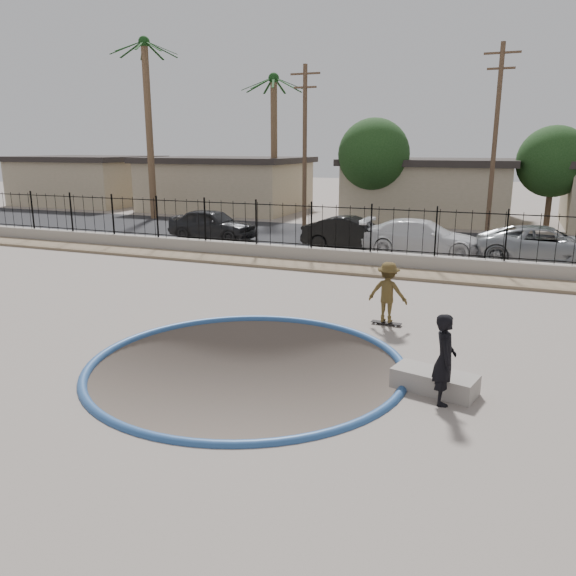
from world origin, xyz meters
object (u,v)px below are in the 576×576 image
(skater, at_px, (388,296))
(concrete_ledge, at_px, (434,381))
(car_a, at_px, (212,224))
(car_c, at_px, (422,237))
(car_b, at_px, (353,234))
(car_d, at_px, (546,245))
(skateboard, at_px, (386,323))
(videographer, at_px, (445,359))

(skater, distance_m, concrete_ledge, 4.26)
(car_a, distance_m, car_c, 10.62)
(car_b, height_order, car_c, car_c)
(car_b, bearing_deg, car_d, -87.24)
(skateboard, distance_m, car_c, 10.45)
(skater, height_order, concrete_ledge, skater)
(car_c, distance_m, car_d, 4.96)
(skater, height_order, skateboard, skater)
(videographer, height_order, concrete_ledge, videographer)
(skateboard, distance_m, car_b, 11.11)
(skater, xyz_separation_m, videographer, (1.97, -4.30, 0.05))
(car_c, relative_size, car_d, 0.98)
(skateboard, relative_size, car_c, 0.15)
(videographer, xyz_separation_m, car_c, (-2.64, 14.70, -0.06))
(car_b, xyz_separation_m, car_c, (3.15, 0.00, 0.02))
(concrete_ledge, xyz_separation_m, car_c, (-2.44, 14.23, 0.60))
(skater, bearing_deg, concrete_ledge, 118.63)
(concrete_ledge, relative_size, car_b, 0.35)
(car_b, distance_m, car_c, 3.15)
(car_b, bearing_deg, car_a, 90.48)
(videographer, xyz_separation_m, concrete_ledge, (-0.20, 0.48, -0.67))
(car_a, relative_size, car_b, 1.01)
(videographer, bearing_deg, car_a, 31.33)
(videographer, xyz_separation_m, car_b, (-5.79, 14.70, -0.08))
(car_a, bearing_deg, car_b, -88.80)
(car_d, bearing_deg, skater, 155.37)
(videographer, bearing_deg, skateboard, 14.42)
(skater, xyz_separation_m, car_d, (4.28, 10.40, -0.02))
(concrete_ledge, distance_m, car_a, 19.54)
(car_b, bearing_deg, concrete_ledge, -155.79)
(videographer, distance_m, car_d, 14.88)
(skateboard, height_order, car_a, car_a)
(videographer, height_order, car_d, videographer)
(skateboard, bearing_deg, car_a, 138.91)
(skateboard, bearing_deg, skater, -132.64)
(skater, bearing_deg, car_b, -65.92)
(videographer, relative_size, concrete_ledge, 1.08)
(concrete_ledge, height_order, car_d, car_d)
(car_a, xyz_separation_m, car_b, (7.47, -0.30, -0.03))
(videographer, height_order, car_c, videographer)
(concrete_ledge, bearing_deg, videographer, -66.89)
(videographer, bearing_deg, car_d, -19.10)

